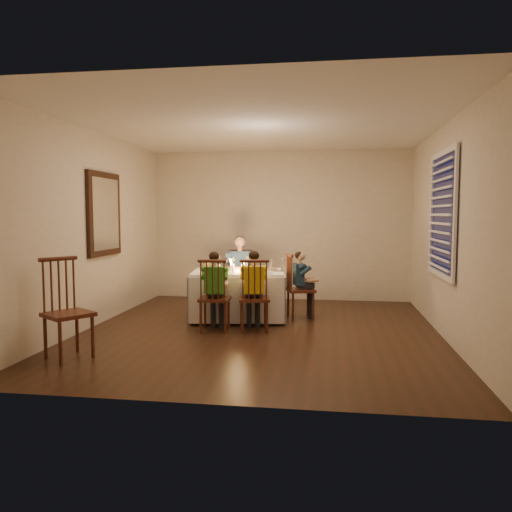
# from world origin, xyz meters

# --- Properties ---
(ground) EXTENTS (5.00, 5.00, 0.00)m
(ground) POSITION_xyz_m (0.00, 0.00, 0.00)
(ground) COLOR black
(ground) RESTS_ON ground
(wall_left) EXTENTS (0.02, 5.00, 2.60)m
(wall_left) POSITION_xyz_m (-2.25, 0.00, 1.30)
(wall_left) COLOR beige
(wall_left) RESTS_ON ground
(wall_right) EXTENTS (0.02, 5.00, 2.60)m
(wall_right) POSITION_xyz_m (2.25, 0.00, 1.30)
(wall_right) COLOR beige
(wall_right) RESTS_ON ground
(wall_back) EXTENTS (4.50, 0.02, 2.60)m
(wall_back) POSITION_xyz_m (0.00, 2.50, 1.30)
(wall_back) COLOR beige
(wall_back) RESTS_ON ground
(ceiling) EXTENTS (5.00, 5.00, 0.00)m
(ceiling) POSITION_xyz_m (0.00, 0.00, 2.60)
(ceiling) COLOR white
(ceiling) RESTS_ON wall_back
(dining_table) EXTENTS (1.44, 1.12, 0.66)m
(dining_table) POSITION_xyz_m (-0.42, 0.73, 0.49)
(dining_table) COLOR white
(dining_table) RESTS_ON ground
(chair_adult) EXTENTS (0.42, 0.40, 0.94)m
(chair_adult) POSITION_xyz_m (-0.52, 1.41, 0.00)
(chair_adult) COLOR #3D1A10
(chair_adult) RESTS_ON ground
(chair_near_left) EXTENTS (0.41, 0.39, 0.94)m
(chair_near_left) POSITION_xyz_m (-0.58, -0.05, 0.00)
(chair_near_left) COLOR #3D1A10
(chair_near_left) RESTS_ON ground
(chair_near_right) EXTENTS (0.45, 0.44, 0.94)m
(chair_near_right) POSITION_xyz_m (-0.08, 0.03, 0.00)
(chair_near_right) COLOR #3D1A10
(chair_near_right) RESTS_ON ground
(chair_end) EXTENTS (0.46, 0.48, 0.94)m
(chair_end) POSITION_xyz_m (0.47, 0.87, 0.00)
(chair_end) COLOR #3D1A10
(chair_end) RESTS_ON ground
(chair_extra) EXTENTS (0.58, 0.59, 1.05)m
(chair_extra) POSITION_xyz_m (-1.80, -1.48, 0.00)
(chair_extra) COLOR #3D1A10
(chair_extra) RESTS_ON ground
(adult) EXTENTS (0.44, 0.41, 1.16)m
(adult) POSITION_xyz_m (-0.52, 1.41, 0.00)
(adult) COLOR #314F7A
(adult) RESTS_ON ground
(child_green) EXTENTS (0.35, 0.32, 1.03)m
(child_green) POSITION_xyz_m (-0.58, -0.05, 0.00)
(child_green) COLOR green
(child_green) RESTS_ON ground
(child_yellow) EXTENTS (0.39, 0.37, 1.04)m
(child_yellow) POSITION_xyz_m (-0.08, 0.03, 0.00)
(child_yellow) COLOR yellow
(child_yellow) RESTS_ON ground
(child_teal) EXTENTS (0.35, 0.36, 0.97)m
(child_teal) POSITION_xyz_m (0.47, 0.87, 0.00)
(child_teal) COLOR #1A3242
(child_teal) RESTS_ON ground
(setting_adult) EXTENTS (0.29, 0.29, 0.02)m
(setting_adult) POSITION_xyz_m (-0.49, 0.97, 0.70)
(setting_adult) COLOR white
(setting_adult) RESTS_ON dining_table
(setting_green) EXTENTS (0.29, 0.29, 0.02)m
(setting_green) POSITION_xyz_m (-0.63, 0.44, 0.70)
(setting_green) COLOR white
(setting_green) RESTS_ON dining_table
(setting_yellow) EXTENTS (0.29, 0.29, 0.02)m
(setting_yellow) POSITION_xyz_m (-0.10, 0.50, 0.70)
(setting_yellow) COLOR white
(setting_yellow) RESTS_ON dining_table
(setting_teal) EXTENTS (0.29, 0.29, 0.02)m
(setting_teal) POSITION_xyz_m (0.05, 0.80, 0.70)
(setting_teal) COLOR white
(setting_teal) RESTS_ON dining_table
(candle_left) EXTENTS (0.06, 0.06, 0.10)m
(candle_left) POSITION_xyz_m (-0.50, 0.71, 0.74)
(candle_left) COLOR white
(candle_left) RESTS_ON dining_table
(candle_right) EXTENTS (0.06, 0.06, 0.10)m
(candle_right) POSITION_xyz_m (-0.34, 0.74, 0.74)
(candle_right) COLOR white
(candle_right) RESTS_ON dining_table
(squash) EXTENTS (0.09, 0.09, 0.09)m
(squash) POSITION_xyz_m (-0.93, 0.94, 0.73)
(squash) COLOR yellow
(squash) RESTS_ON dining_table
(orange_fruit) EXTENTS (0.08, 0.08, 0.08)m
(orange_fruit) POSITION_xyz_m (-0.21, 0.80, 0.73)
(orange_fruit) COLOR orange
(orange_fruit) RESTS_ON dining_table
(serving_bowl) EXTENTS (0.24, 0.24, 0.06)m
(serving_bowl) POSITION_xyz_m (-0.85, 0.97, 0.72)
(serving_bowl) COLOR white
(serving_bowl) RESTS_ON dining_table
(wall_mirror) EXTENTS (0.06, 0.95, 1.15)m
(wall_mirror) POSITION_xyz_m (-2.22, 0.30, 1.50)
(wall_mirror) COLOR black
(wall_mirror) RESTS_ON wall_left
(window_blinds) EXTENTS (0.07, 1.34, 1.54)m
(window_blinds) POSITION_xyz_m (2.21, 0.10, 1.50)
(window_blinds) COLOR black
(window_blinds) RESTS_ON wall_right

